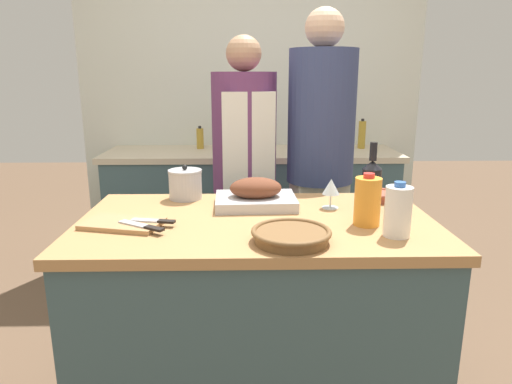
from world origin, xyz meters
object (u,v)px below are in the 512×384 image
at_px(condiment_bottle_tall, 200,138).
at_px(condiment_bottle_short, 362,135).
at_px(wine_bottle_green, 371,184).
at_px(knife_paring, 155,221).
at_px(roasting_pan, 255,195).
at_px(stand_mixer, 235,133).
at_px(wicker_basket, 291,235).
at_px(mixing_bowl, 383,196).
at_px(knife_chef, 143,226).
at_px(milk_jug, 398,211).
at_px(person_cook_aproned, 245,171).
at_px(cutting_board, 123,224).
at_px(stock_pot, 185,184).
at_px(wine_glass_left, 331,188).
at_px(juice_jug, 367,201).
at_px(person_cook_guest, 320,158).

distance_m(condiment_bottle_tall, condiment_bottle_short, 1.20).
distance_m(wine_bottle_green, knife_paring, 0.89).
relative_size(roasting_pan, stand_mixer, 1.10).
xyz_separation_m(wine_bottle_green, condiment_bottle_tall, (-0.86, 1.53, -0.01)).
distance_m(wicker_basket, knife_paring, 0.53).
bearing_deg(wicker_basket, mixing_bowl, 47.96).
relative_size(wine_bottle_green, knife_chef, 1.53).
bearing_deg(milk_jug, person_cook_aproned, 117.65).
relative_size(wicker_basket, cutting_board, 0.86).
distance_m(stock_pot, person_cook_aproned, 0.58).
relative_size(milk_jug, wine_glass_left, 1.54).
relative_size(knife_chef, person_cook_aproned, 0.11).
bearing_deg(condiment_bottle_tall, wine_glass_left, -64.82).
height_order(roasting_pan, mixing_bowl, roasting_pan).
bearing_deg(juice_jug, person_cook_guest, 92.82).
relative_size(wine_bottle_green, condiment_bottle_tall, 1.75).
height_order(wine_bottle_green, person_cook_aproned, person_cook_aproned).
height_order(knife_paring, condiment_bottle_tall, condiment_bottle_tall).
bearing_deg(juice_jug, wine_glass_left, 113.27).
relative_size(milk_jug, person_cook_guest, 0.11).
distance_m(wine_bottle_green, condiment_bottle_short, 1.56).
relative_size(condiment_bottle_short, person_cook_aproned, 0.13).
relative_size(juice_jug, person_cook_guest, 0.11).
bearing_deg(person_cook_guest, wine_glass_left, -104.90).
distance_m(stand_mixer, condiment_bottle_tall, 0.31).
bearing_deg(mixing_bowl, knife_chef, -158.24).
xyz_separation_m(wicker_basket, person_cook_aproned, (-0.16, 1.09, -0.00)).
bearing_deg(cutting_board, person_cook_aproned, 62.94).
height_order(wine_bottle_green, knife_chef, wine_bottle_green).
xyz_separation_m(knife_chef, knife_paring, (0.03, 0.06, 0.00)).
relative_size(mixing_bowl, person_cook_aproned, 0.10).
height_order(juice_jug, knife_chef, juice_jug).
bearing_deg(mixing_bowl, roasting_pan, -172.09).
distance_m(wine_glass_left, stand_mixer, 1.40).
xyz_separation_m(knife_chef, condiment_bottle_tall, (0.04, 1.77, 0.08)).
relative_size(stand_mixer, person_cook_guest, 0.18).
height_order(wine_glass_left, condiment_bottle_tall, condiment_bottle_tall).
bearing_deg(condiment_bottle_short, condiment_bottle_tall, 179.27).
relative_size(wine_bottle_green, person_cook_aproned, 0.18).
distance_m(knife_chef, condiment_bottle_tall, 1.78).
relative_size(juice_jug, person_cook_aproned, 0.12).
bearing_deg(milk_jug, roasting_pan, 141.87).
height_order(mixing_bowl, person_cook_aproned, person_cook_aproned).
xyz_separation_m(wine_glass_left, knife_chef, (-0.74, -0.28, -0.07)).
relative_size(milk_jug, knife_chef, 1.04).
xyz_separation_m(milk_jug, wine_bottle_green, (-0.01, 0.31, 0.02)).
distance_m(mixing_bowl, condiment_bottle_tall, 1.68).
relative_size(juice_jug, condiment_bottle_tall, 1.21).
xyz_separation_m(wine_bottle_green, condiment_bottle_short, (0.34, 1.52, 0.01)).
bearing_deg(wine_glass_left, person_cook_guest, 85.13).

